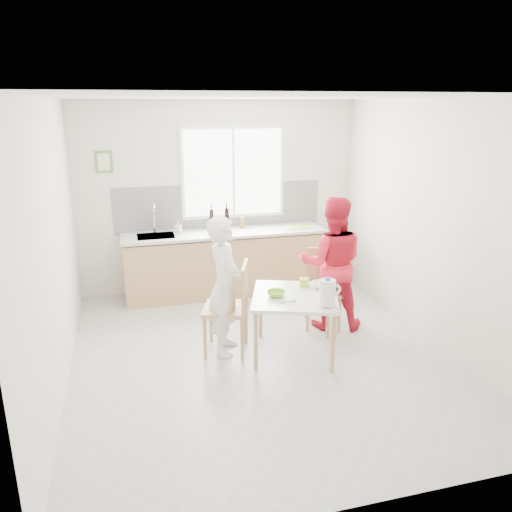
{
  "coord_description": "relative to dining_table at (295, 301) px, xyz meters",
  "views": [
    {
      "loc": [
        -1.32,
        -4.74,
        2.64
      ],
      "look_at": [
        -0.0,
        0.2,
        1.08
      ],
      "focal_mm": 35.0,
      "sensor_mm": 36.0,
      "label": 1
    }
  ],
  "objects": [
    {
      "name": "green_box",
      "position": [
        0.19,
        0.23,
        0.12
      ],
      "size": [
        0.13,
        0.13,
        0.09
      ],
      "primitive_type": "cube",
      "rotation": [
        0.0,
        0.0,
        -0.34
      ],
      "color": "#A1CD2F",
      "rests_on": "dining_table"
    },
    {
      "name": "person_red",
      "position": [
        0.66,
        0.56,
        0.19
      ],
      "size": [
        0.94,
        0.84,
        1.61
      ],
      "primitive_type": "imported",
      "rotation": [
        0.0,
        0.0,
        2.81
      ],
      "color": "red",
      "rests_on": "ground"
    },
    {
      "name": "soap_bottle",
      "position": [
        -1.0,
        2.05,
        0.39
      ],
      "size": [
        0.1,
        0.1,
        0.17
      ],
      "primitive_type": "imported",
      "rotation": [
        0.0,
        0.0,
        -0.4
      ],
      "color": "#999999",
      "rests_on": "kitchen_counter"
    },
    {
      "name": "wine_bottle_a",
      "position": [
        -0.31,
        2.07,
        0.47
      ],
      "size": [
        0.07,
        0.07,
        0.32
      ],
      "primitive_type": "cylinder",
      "color": "black",
      "rests_on": "kitchen_counter"
    },
    {
      "name": "cutting_board",
      "position": [
        0.72,
        1.96,
        0.31
      ],
      "size": [
        0.38,
        0.3,
        0.01
      ],
      "primitive_type": "cube",
      "rotation": [
        0.0,
        0.0,
        -0.15
      ],
      "color": "#9DD330",
      "rests_on": "kitchen_counter"
    },
    {
      "name": "chair_left",
      "position": [
        -0.64,
        0.22,
        -0.06
      ],
      "size": [
        0.6,
        0.6,
        1.01
      ],
      "rotation": [
        0.0,
        0.0,
        -1.91
      ],
      "color": "tan",
      "rests_on": "ground"
    },
    {
      "name": "jar_amber",
      "position": [
        -0.07,
        2.12,
        0.39
      ],
      "size": [
        0.06,
        0.06,
        0.16
      ],
      "primitive_type": "cylinder",
      "color": "#8E5E1F",
      "rests_on": "kitchen_counter"
    },
    {
      "name": "milk_jug",
      "position": [
        0.21,
        -0.37,
        0.22
      ],
      "size": [
        0.22,
        0.16,
        0.28
      ],
      "rotation": [
        0.0,
        0.0,
        -0.34
      ],
      "color": "white",
      "rests_on": "dining_table"
    },
    {
      "name": "person_white",
      "position": [
        -0.71,
        0.25,
        0.15
      ],
      "size": [
        0.53,
        0.65,
        1.53
      ],
      "primitive_type": "imported",
      "rotation": [
        0.0,
        0.0,
        1.24
      ],
      "color": "white",
      "rests_on": "ground"
    },
    {
      "name": "backsplash",
      "position": [
        -0.36,
        2.29,
        0.61
      ],
      "size": [
        3.0,
        0.02,
        0.65
      ],
      "primitive_type": "cube",
      "color": "white",
      "rests_on": "room_shell"
    },
    {
      "name": "wine_bottle_b",
      "position": [
        -0.51,
        2.13,
        0.46
      ],
      "size": [
        0.07,
        0.07,
        0.3
      ],
      "primitive_type": "cylinder",
      "color": "black",
      "rests_on": "kitchen_counter"
    },
    {
      "name": "dining_table",
      "position": [
        0.0,
        0.0,
        0.0
      ],
      "size": [
        1.13,
        1.13,
        0.69
      ],
      "rotation": [
        0.0,
        0.0,
        -0.34
      ],
      "color": "silver",
      "rests_on": "ground"
    },
    {
      "name": "spoon",
      "position": [
        -0.15,
        -0.18,
        0.08
      ],
      "size": [
        0.16,
        0.01,
        0.01
      ],
      "primitive_type": "cylinder",
      "rotation": [
        0.0,
        1.57,
        0.01
      ],
      "color": "#A5A5AA",
      "rests_on": "dining_table"
    },
    {
      "name": "kitchen_counter",
      "position": [
        -0.36,
        2.0,
        -0.2
      ],
      "size": [
        2.84,
        0.64,
        1.37
      ],
      "color": "tan",
      "rests_on": "ground"
    },
    {
      "name": "room_shell",
      "position": [
        -0.36,
        0.05,
        1.03
      ],
      "size": [
        4.5,
        4.5,
        4.5
      ],
      "color": "silver",
      "rests_on": "ground"
    },
    {
      "name": "window",
      "position": [
        -0.16,
        2.28,
        1.09
      ],
      "size": [
        1.5,
        0.06,
        1.3
      ],
      "color": "white",
      "rests_on": "room_shell"
    },
    {
      "name": "bowl_green",
      "position": [
        -0.21,
        0.02,
        0.1
      ],
      "size": [
        0.24,
        0.24,
        0.06
      ],
      "primitive_type": "imported",
      "rotation": [
        0.0,
        0.0,
        -0.34
      ],
      "color": "#73BF2C",
      "rests_on": "dining_table"
    },
    {
      "name": "chair_far",
      "position": [
        0.6,
        0.66,
        -0.09
      ],
      "size": [
        0.56,
        0.56,
        0.94
      ],
      "rotation": [
        0.0,
        0.0,
        -0.34
      ],
      "color": "tan",
      "rests_on": "ground"
    },
    {
      "name": "bowl_white",
      "position": [
        0.37,
        0.14,
        0.1
      ],
      "size": [
        0.29,
        0.29,
        0.06
      ],
      "primitive_type": "imported",
      "rotation": [
        0.0,
        0.0,
        -0.34
      ],
      "color": "white",
      "rests_on": "dining_table"
    },
    {
      "name": "picture_frame",
      "position": [
        -1.91,
        2.28,
        1.29
      ],
      "size": [
        0.22,
        0.03,
        0.28
      ],
      "color": "#57883E",
      "rests_on": "room_shell"
    },
    {
      "name": "ground",
      "position": [
        -0.36,
        0.05,
        -0.61
      ],
      "size": [
        4.5,
        4.5,
        0.0
      ],
      "primitive_type": "plane",
      "color": "#B7B7B2",
      "rests_on": "ground"
    }
  ]
}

